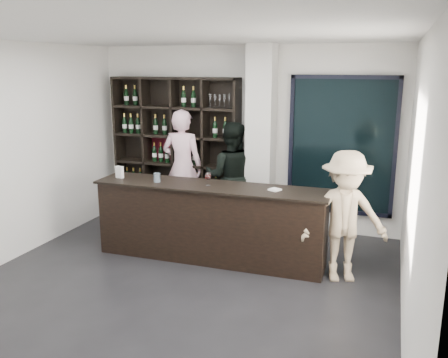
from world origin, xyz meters
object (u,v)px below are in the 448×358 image
at_px(taster_black, 231,176).
at_px(taster_pink, 183,167).
at_px(wine_shelf, 176,150).
at_px(customer, 345,217).
at_px(tasting_counter, 210,222).

bearing_deg(taster_black, taster_pink, -12.87).
distance_m(wine_shelf, taster_pink, 0.36).
distance_m(taster_pink, customer, 3.07).
bearing_deg(taster_pink, wine_shelf, -42.04).
xyz_separation_m(tasting_counter, taster_pink, (-1.00, 1.30, 0.43)).
bearing_deg(wine_shelf, customer, -27.18).
relative_size(wine_shelf, taster_pink, 1.26).
height_order(taster_pink, customer, taster_pink).
bearing_deg(taster_black, tasting_counter, 85.48).
height_order(taster_pink, taster_black, taster_pink).
bearing_deg(tasting_counter, taster_black, 95.06).
height_order(wine_shelf, tasting_counter, wine_shelf).
bearing_deg(customer, taster_black, 125.83).
distance_m(tasting_counter, customer, 1.79).
height_order(taster_black, customer, taster_black).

